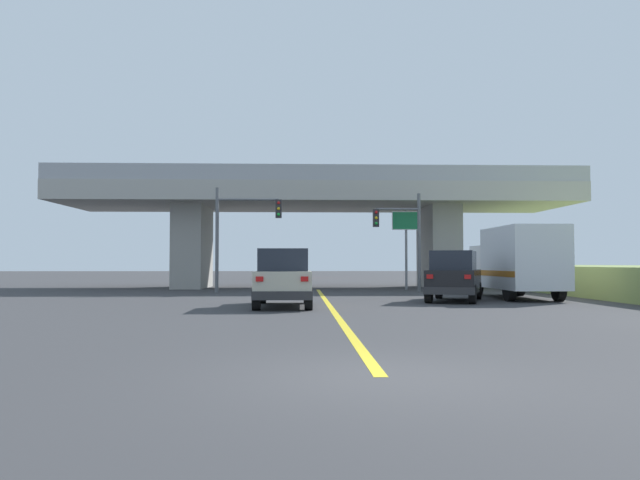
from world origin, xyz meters
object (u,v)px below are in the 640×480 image
suv_crossing (454,276)px  semi_truck_distant (295,263)px  suv_lead (284,278)px  traffic_signal_farside (240,225)px  box_truck (517,262)px  highway_sign (406,230)px  traffic_signal_nearside (403,231)px

suv_crossing → semi_truck_distant: 38.79m
suv_lead → suv_crossing: bearing=23.1°
traffic_signal_farside → semi_truck_distant: traffic_signal_farside is taller
traffic_signal_farside → semi_truck_distant: bearing=84.9°
box_truck → traffic_signal_farside: bearing=155.1°
box_truck → traffic_signal_farside: size_ratio=1.19×
traffic_signal_farside → highway_sign: bearing=18.9°
box_truck → semi_truck_distant: (-9.78, 36.53, -0.07)m
suv_crossing → traffic_signal_nearside: size_ratio=0.90×
box_truck → traffic_signal_nearside: size_ratio=1.24×
box_truck → semi_truck_distant: size_ratio=0.95×
traffic_signal_nearside → semi_truck_distant: (-5.94, 30.01, -1.72)m
traffic_signal_farside → traffic_signal_nearside: bearing=4.6°
box_truck → traffic_signal_nearside: (-3.84, 6.52, 1.65)m
traffic_signal_nearside → semi_truck_distant: traffic_signal_nearside is taller
suv_lead → traffic_signal_nearside: bearing=61.1°
highway_sign → traffic_signal_nearside: bearing=-103.5°
suv_lead → highway_sign: bearing=63.6°
traffic_signal_farside → highway_sign: (9.28, 3.18, -0.07)m
suv_crossing → traffic_signal_nearside: bearing=114.4°
suv_lead → traffic_signal_farside: bearing=103.8°
highway_sign → semi_truck_distant: highway_sign is taller
suv_crossing → box_truck: size_ratio=0.73×
suv_crossing → semi_truck_distant: semi_truck_distant is taller
suv_crossing → box_truck: bearing=47.8°
traffic_signal_farside → semi_truck_distant: 30.90m
semi_truck_distant → suv_lead: bearing=-90.3°
suv_crossing → suv_lead: bearing=-137.1°
suv_crossing → box_truck: (3.19, 1.69, 0.59)m
box_truck → suv_lead: bearing=-155.3°
highway_sign → semi_truck_distant: size_ratio=0.68×
suv_lead → traffic_signal_nearside: traffic_signal_nearside is taller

